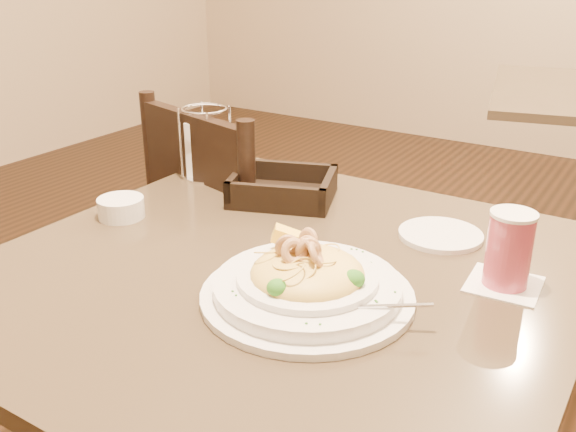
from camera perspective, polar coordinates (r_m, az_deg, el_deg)
The scene contains 8 objects.
main_table at distance 1.16m, azimuth -0.55°, elevation -15.30°, with size 0.90×0.90×0.77m.
dining_chair_near at distance 1.61m, azimuth -3.89°, elevation -4.61°, with size 0.51×0.51×0.93m.
pasta_bowl at distance 0.92m, azimuth 1.71°, elevation -5.85°, with size 0.34×0.31×0.10m.
drink_glass at distance 1.00m, azimuth 19.04°, elevation -2.87°, with size 0.11×0.11×0.12m.
bread_basket at distance 1.29m, azimuth -0.46°, elevation 2.34°, with size 0.24×0.22×0.05m.
napkin_caddy at distance 1.41m, azimuth -7.29°, elevation 6.03°, with size 0.10×0.10×0.16m.
side_plate at distance 1.15m, azimuth 13.40°, elevation -1.64°, with size 0.15×0.15×0.01m, color white.
butter_ramekin at distance 1.24m, azimuth -14.61°, elevation 0.72°, with size 0.09×0.09×0.04m, color white.
Camera 1 is at (0.50, -0.76, 1.24)m, focal length 40.00 mm.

